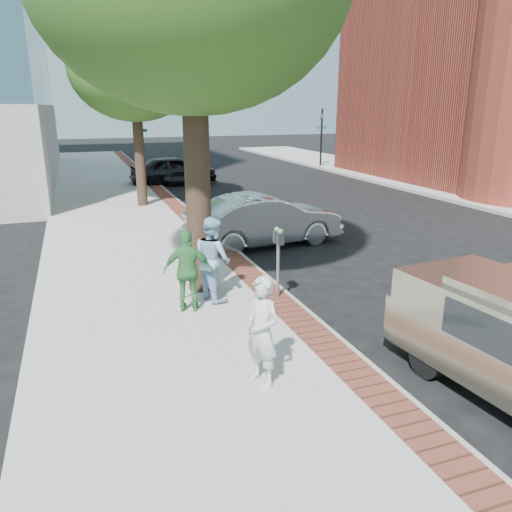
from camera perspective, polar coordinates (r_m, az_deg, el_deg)
name	(u,v)px	position (r m, az deg, el deg)	size (l,w,h in m)	color
ground	(257,325)	(9.45, 0.11, -7.90)	(120.00, 120.00, 0.00)	black
sidewalk	(128,231)	(16.59, -14.38, 2.74)	(5.00, 60.00, 0.15)	#9E9991
brick_strip	(195,224)	(16.91, -6.96, 3.69)	(0.60, 60.00, 0.01)	brown
curb	(205,225)	(17.00, -5.81, 3.52)	(0.10, 60.00, 0.15)	gray
sidewalk_far	(512,201)	(24.03, 27.20, 5.65)	(5.00, 60.00, 0.15)	#9E9991
signal_near	(142,137)	(30.36, -12.94, 13.15)	(0.70, 0.15, 3.80)	black
signal_far	(321,133)	(33.84, 7.49, 13.76)	(0.70, 0.15, 3.80)	black
tree_far	(134,68)	(20.26, -13.79, 20.14)	(4.80, 4.80, 7.14)	black
parking_meter	(278,248)	(10.04, 2.57, 0.90)	(0.12, 0.32, 1.47)	gray
person_gray	(262,332)	(6.97, 0.71, -8.65)	(0.58, 0.38, 1.60)	silver
person_officer	(213,259)	(10.06, -4.97, -0.29)	(0.83, 0.65, 1.71)	#8EB9DC
person_green	(188,271)	(9.54, -7.76, -1.69)	(0.94, 0.39, 1.60)	#3A8141
sedan_silver	(265,220)	(14.59, 1.01, 4.13)	(1.59, 4.57, 1.51)	#B6B8BD
bg_car	(174,170)	(26.58, -9.38, 9.65)	(1.78, 4.42, 1.51)	black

